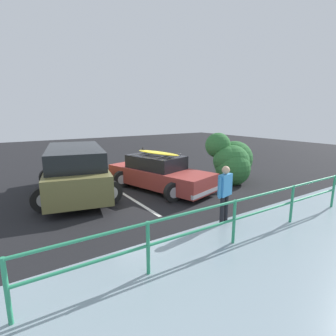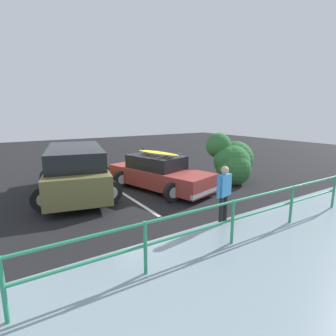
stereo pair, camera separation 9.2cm
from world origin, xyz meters
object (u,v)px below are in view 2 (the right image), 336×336
at_px(suv_car, 76,170).
at_px(person_bystander, 224,189).
at_px(sedan_car, 159,173).
at_px(bush_near_left, 231,161).

xyz_separation_m(suv_car, person_bystander, (-2.64, 4.76, 0.03)).
height_order(sedan_car, person_bystander, sedan_car).
bearing_deg(suv_car, sedan_car, 160.35).
height_order(suv_car, bush_near_left, bush_near_left).
xyz_separation_m(suv_car, bush_near_left, (-6.03, 1.76, 0.01)).
relative_size(sedan_car, person_bystander, 2.95).
bearing_deg(sedan_car, suv_car, -19.65).
distance_m(sedan_car, bush_near_left, 3.27).
relative_size(person_bystander, bush_near_left, 0.72).
relative_size(suv_car, person_bystander, 3.28).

